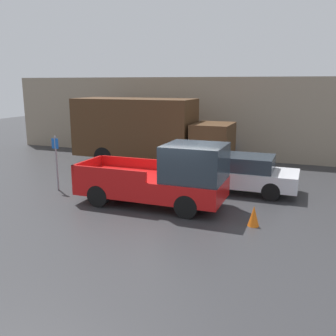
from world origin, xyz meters
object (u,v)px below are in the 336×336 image
(car, at_px, (236,172))
(traffic_cone, at_px, (254,216))
(delivery_truck, at_px, (146,130))
(pickup_truck, at_px, (165,177))
(newspaper_box, at_px, (229,151))
(parking_sign, at_px, (56,160))

(car, distance_m, traffic_cone, 3.77)
(delivery_truck, bearing_deg, traffic_cone, -45.53)
(pickup_truck, xyz_separation_m, newspaper_box, (0.44, 8.48, -0.49))
(parking_sign, bearing_deg, car, 20.09)
(pickup_truck, bearing_deg, delivery_truck, 119.80)
(pickup_truck, relative_size, traffic_cone, 8.23)
(car, relative_size, newspaper_box, 4.59)
(parking_sign, bearing_deg, newspaper_box, 57.85)
(pickup_truck, height_order, delivery_truck, delivery_truck)
(delivery_truck, xyz_separation_m, newspaper_box, (3.73, 2.74, -1.29))
(traffic_cone, bearing_deg, pickup_truck, 165.70)
(pickup_truck, relative_size, delivery_truck, 0.63)
(pickup_truck, xyz_separation_m, car, (1.91, 2.74, -0.27))
(delivery_truck, distance_m, parking_sign, 5.62)
(newspaper_box, bearing_deg, car, -75.66)
(car, bearing_deg, delivery_truck, 150.00)
(newspaper_box, bearing_deg, pickup_truck, -92.97)
(pickup_truck, distance_m, delivery_truck, 6.66)
(pickup_truck, bearing_deg, car, 55.13)
(delivery_truck, height_order, newspaper_box, delivery_truck)
(pickup_truck, xyz_separation_m, delivery_truck, (-3.29, 5.74, 0.80))
(pickup_truck, distance_m, newspaper_box, 8.51)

